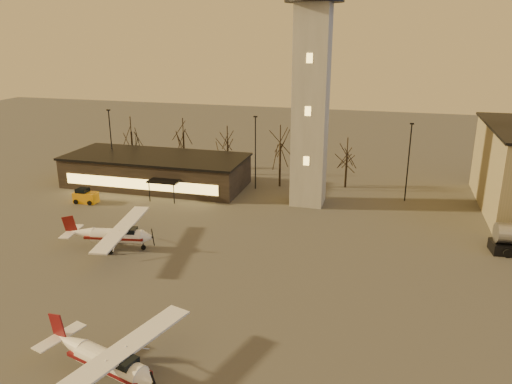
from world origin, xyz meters
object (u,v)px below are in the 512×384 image
terminal (156,170)px  cessna_rear (119,238)px  control_tower (312,72)px  service_cart (85,197)px  cessna_front (113,367)px

terminal → cessna_rear: terminal is taller
control_tower → cessna_rear: control_tower is taller
control_tower → cessna_rear: 29.02m
cessna_rear → service_cart: cessna_rear is taller
cessna_front → service_cart: cessna_front is taller
control_tower → service_cart: size_ratio=10.98×
control_tower → service_cart: (-27.40, -7.38, -15.62)m
control_tower → terminal: control_tower is taller
cessna_rear → control_tower: bearing=40.7°
control_tower → cessna_front: control_tower is taller
terminal → cessna_front: 42.30m
service_cart → cessna_rear: bearing=-46.9°
terminal → service_cart: size_ratio=8.56×
cessna_front → service_cart: (-21.49, 29.74, -0.44)m
cessna_front → cessna_rear: 20.72m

